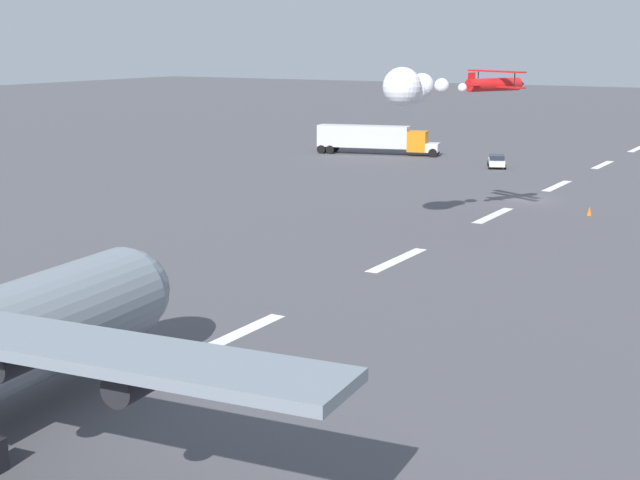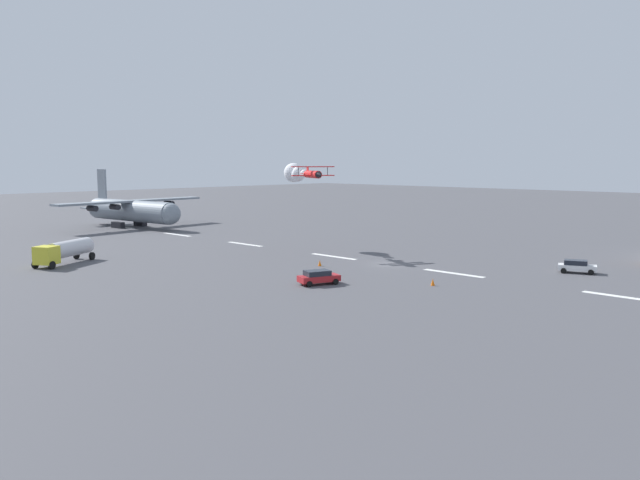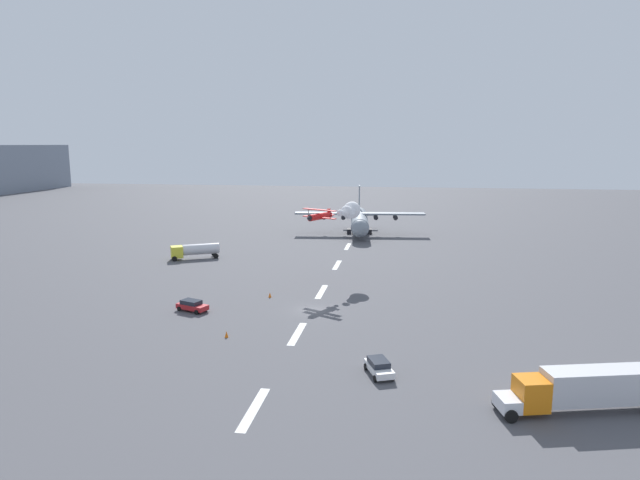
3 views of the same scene
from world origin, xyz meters
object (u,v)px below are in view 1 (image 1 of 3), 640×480
object	(u,v)px
followme_car_yellow	(497,161)
traffic_cone_far	(589,211)
semi_truck_orange	(374,138)
stunt_biplane_red	(423,87)

from	to	relation	value
followme_car_yellow	traffic_cone_far	xyz separation A→B (m)	(25.10, 17.23, -0.44)
followme_car_yellow	semi_truck_orange	bearing A→B (deg)	-104.06
stunt_biplane_red	semi_truck_orange	distance (m)	51.49
stunt_biplane_red	traffic_cone_far	size ratio (longest dim) A/B	17.02
stunt_biplane_red	semi_truck_orange	size ratio (longest dim) A/B	0.79
followme_car_yellow	traffic_cone_far	bearing A→B (deg)	34.47
stunt_biplane_red	traffic_cone_far	xyz separation A→B (m)	(-13.75, 9.61, -10.85)
semi_truck_orange	followme_car_yellow	xyz separation A→B (m)	(4.62, 18.44, -1.33)
traffic_cone_far	stunt_biplane_red	bearing A→B (deg)	-34.94
traffic_cone_far	semi_truck_orange	bearing A→B (deg)	-129.80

